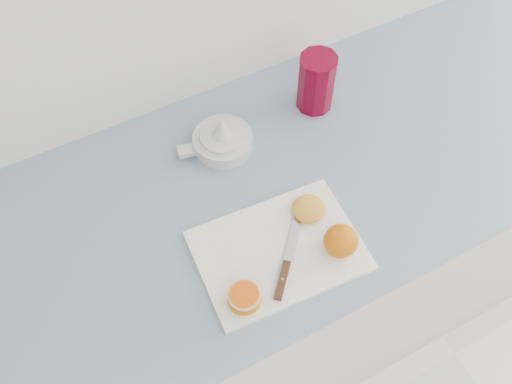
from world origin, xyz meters
TOP-DOWN VIEW (x-y plane):
  - counter at (-0.03, 1.70)m, footprint 2.44×0.64m
  - cutting_board at (-0.15, 1.54)m, footprint 0.33×0.25m
  - whole_orange at (-0.04, 1.49)m, footprint 0.07×0.07m
  - half_orange at (-0.25, 1.48)m, footprint 0.06×0.06m
  - squeezed_shell at (-0.05, 1.59)m, footprint 0.07×0.07m
  - paring_knife at (-0.16, 1.49)m, footprint 0.13×0.14m
  - citrus_juicer at (-0.13, 1.83)m, footprint 0.17×0.13m
  - red_tumbler at (0.12, 1.84)m, footprint 0.09×0.09m

SIDE VIEW (x-z plane):
  - counter at x=-0.03m, z-range 0.00..0.89m
  - cutting_board at x=-0.15m, z-range 0.89..0.90m
  - paring_knife at x=-0.16m, z-range 0.90..0.91m
  - citrus_juicer at x=-0.13m, z-range 0.87..0.96m
  - squeezed_shell at x=-0.05m, z-range 0.90..0.93m
  - half_orange at x=-0.25m, z-range 0.90..0.94m
  - whole_orange at x=-0.04m, z-range 0.90..0.97m
  - red_tumbler at x=0.12m, z-range 0.88..1.03m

